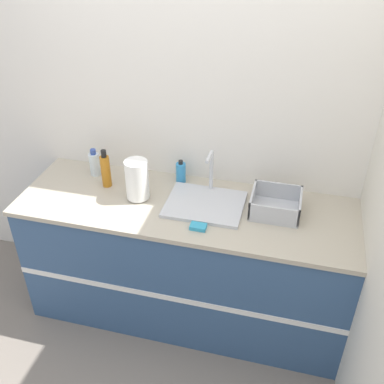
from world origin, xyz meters
The scene contains 10 objects.
ground_plane centered at (0.00, 0.00, 0.00)m, with size 12.00×12.00×0.00m, color slate.
wall_back centered at (0.00, 0.69, 1.30)m, with size 4.42×0.06×2.60m.
counter_cabinet centered at (0.00, 0.33, 0.45)m, with size 2.05×0.68×0.89m.
sink centered at (0.11, 0.36, 0.91)m, with size 0.46×0.37×0.29m.
paper_towel_roll centered at (-0.30, 0.32, 1.02)m, with size 0.14×0.14×0.26m.
dish_rack centered at (0.52, 0.39, 0.94)m, with size 0.29×0.27×0.12m.
bottle_amber centered at (-0.54, 0.41, 1.01)m, with size 0.06×0.06×0.25m.
bottle_clear centered at (-0.67, 0.52, 0.98)m, with size 0.07×0.07×0.19m.
soap_dispenser centered at (-0.10, 0.57, 0.96)m, with size 0.06×0.06×0.15m.
sponge centered at (0.12, 0.12, 0.91)m, with size 0.09×0.06×0.02m.
Camera 1 is at (0.58, -1.79, 2.45)m, focal length 42.00 mm.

